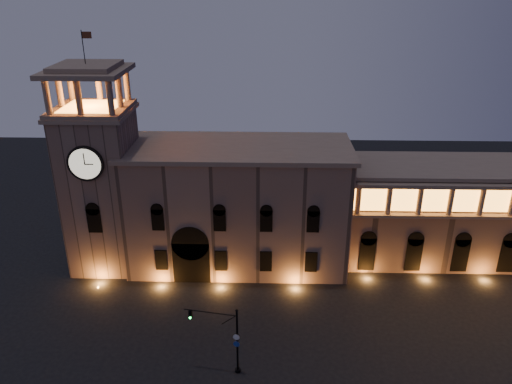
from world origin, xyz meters
TOP-DOWN VIEW (x-y plane):
  - ground at (0.00, 0.00)m, footprint 160.00×160.00m
  - government_building at (-2.08, 21.93)m, footprint 30.80×12.80m
  - clock_tower at (-20.50, 20.98)m, footprint 9.80×9.80m
  - colonnade_wing at (32.00, 23.92)m, footprint 40.60×11.50m
  - traffic_light at (-1.78, -0.31)m, footprint 5.78×1.35m

SIDE VIEW (x-z plane):
  - ground at x=0.00m, z-range 0.00..0.00m
  - traffic_light at x=-1.78m, z-range 0.20..8.23m
  - colonnade_wing at x=32.00m, z-range 0.08..14.58m
  - government_building at x=-2.08m, z-range -0.03..17.57m
  - clock_tower at x=-20.50m, z-range -3.70..28.70m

